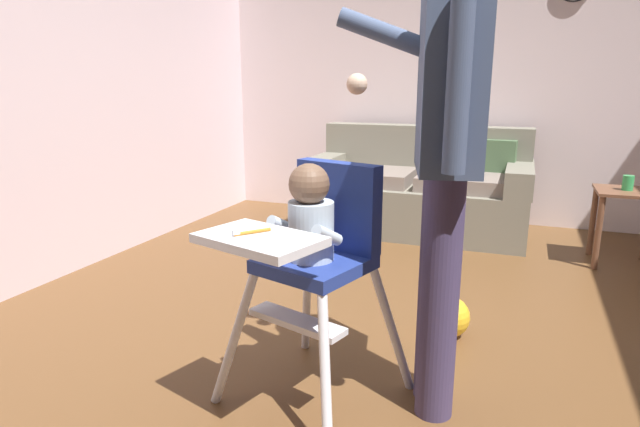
% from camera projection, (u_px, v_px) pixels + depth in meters
% --- Properties ---
extents(ground, '(6.15, 7.19, 0.10)m').
position_uv_depth(ground, '(396.00, 377.00, 2.36)').
color(ground, brown).
extents(wall_far, '(5.35, 0.06, 2.79)m').
position_uv_depth(wall_far, '(475.00, 61.00, 4.57)').
color(wall_far, silver).
rests_on(wall_far, ground).
extents(wall_left, '(0.06, 6.19, 2.79)m').
position_uv_depth(wall_left, '(25.00, 51.00, 3.08)').
color(wall_left, silver).
rests_on(wall_left, ground).
extents(couch, '(1.79, 0.86, 0.86)m').
position_uv_depth(couch, '(419.00, 191.00, 4.48)').
color(couch, slate).
rests_on(couch, ground).
extents(high_chair, '(0.75, 0.83, 0.95)m').
position_uv_depth(high_chair, '(315.00, 239.00, 1.99)').
color(high_chair, white).
rests_on(high_chair, ground).
extents(adult_standing, '(0.59, 0.50, 1.70)m').
position_uv_depth(adult_standing, '(444.00, 158.00, 1.85)').
color(adult_standing, '#42385B').
rests_on(adult_standing, ground).
extents(toy_ball, '(0.20, 0.20, 0.20)m').
position_uv_depth(toy_ball, '(449.00, 317.00, 2.61)').
color(toy_ball, gold).
rests_on(toy_ball, ground).
extents(side_table, '(0.40, 0.40, 0.52)m').
position_uv_depth(side_table, '(626.00, 211.00, 3.58)').
color(side_table, brown).
rests_on(side_table, ground).
extents(sippy_cup, '(0.07, 0.07, 0.10)m').
position_uv_depth(sippy_cup, '(628.00, 183.00, 3.54)').
color(sippy_cup, green).
rests_on(sippy_cup, side_table).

